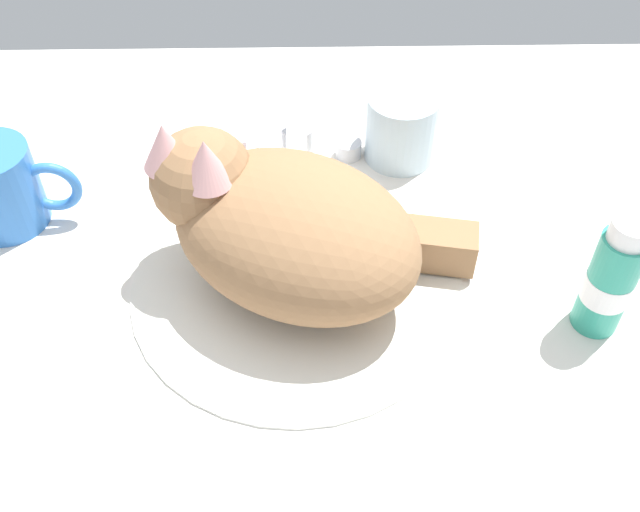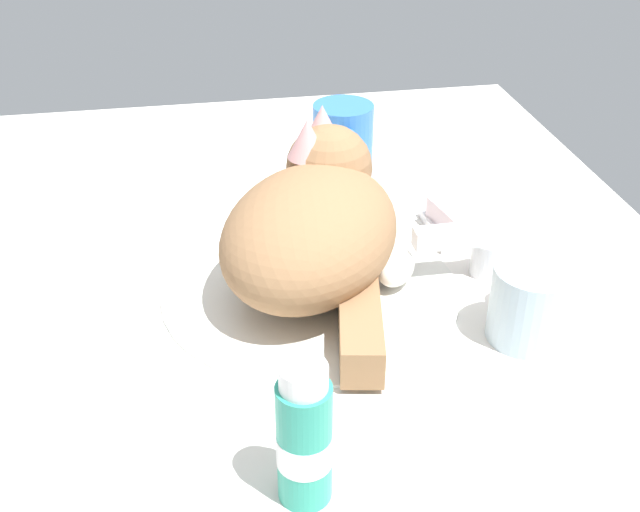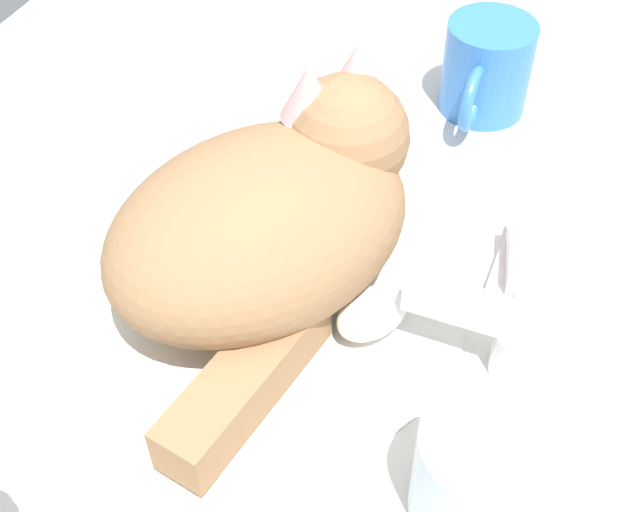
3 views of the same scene
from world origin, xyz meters
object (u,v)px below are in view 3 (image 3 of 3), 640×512
object	(u,v)px
soap_bar	(542,258)
coffee_mug	(486,69)
faucet	(503,341)
cat	(275,218)
rinse_cup	(478,476)

from	to	relation	value
soap_bar	coffee_mug	bearing A→B (deg)	-154.52
faucet	cat	size ratio (longest dim) A/B	0.45
coffee_mug	soap_bar	world-z (taller)	coffee_mug
rinse_cup	soap_bar	size ratio (longest dim) A/B	1.22
cat	rinse_cup	size ratio (longest dim) A/B	4.10
rinse_cup	soap_bar	bearing A→B (deg)	-179.71
coffee_mug	rinse_cup	distance (cm)	40.37
faucet	coffee_mug	size ratio (longest dim) A/B	1.16
faucet	rinse_cup	world-z (taller)	rinse_cup
cat	coffee_mug	bearing A→B (deg)	162.86
faucet	soap_bar	world-z (taller)	faucet
cat	faucet	bearing A→B (deg)	86.39
faucet	coffee_mug	bearing A→B (deg)	-163.44
faucet	soap_bar	distance (cm)	8.82
coffee_mug	soap_bar	xyz separation A→B (cm)	(19.49, 9.29, -1.85)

